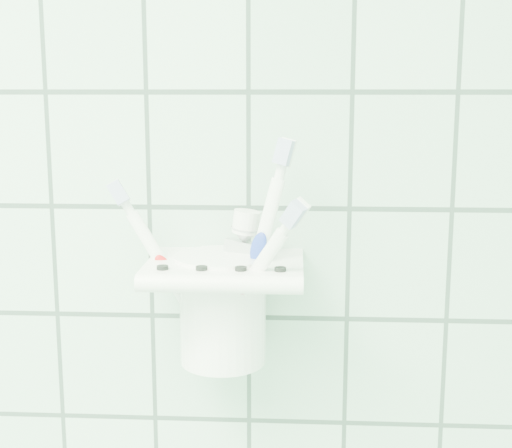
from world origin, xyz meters
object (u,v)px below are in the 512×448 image
at_px(toothbrush_pink, 217,257).
at_px(toothpaste_tube, 230,269).
at_px(toothbrush_blue, 231,247).
at_px(toothbrush_orange, 201,250).
at_px(cup, 223,304).
at_px(holder_bracket, 226,270).

xyz_separation_m(toothbrush_pink, toothpaste_tube, (0.01, 0.02, -0.02)).
distance_m(toothbrush_blue, toothbrush_orange, 0.03).
bearing_deg(toothpaste_tube, toothbrush_pink, -90.62).
xyz_separation_m(toothbrush_pink, toothbrush_orange, (-0.02, 0.01, 0.00)).
xyz_separation_m(cup, toothbrush_blue, (0.01, -0.01, 0.06)).
height_order(cup, toothpaste_tube, toothpaste_tube).
bearing_deg(holder_bracket, toothbrush_orange, 164.64).
relative_size(holder_bracket, toothbrush_blue, 0.68).
distance_m(cup, toothpaste_tube, 0.03).
xyz_separation_m(toothbrush_orange, toothpaste_tube, (0.03, 0.01, -0.02)).
distance_m(cup, toothbrush_orange, 0.05).
relative_size(holder_bracket, toothpaste_tube, 1.03).
xyz_separation_m(holder_bracket, toothbrush_pink, (-0.01, -0.00, 0.01)).
height_order(holder_bracket, toothbrush_pink, toothbrush_pink).
height_order(holder_bracket, cup, same).
xyz_separation_m(holder_bracket, toothpaste_tube, (0.00, 0.02, -0.00)).
height_order(toothbrush_blue, toothbrush_orange, toothbrush_blue).
bearing_deg(toothpaste_tube, cup, -89.64).
relative_size(holder_bracket, cup, 1.38).
bearing_deg(cup, toothpaste_tube, 67.71).
relative_size(toothbrush_pink, toothbrush_blue, 0.87).
distance_m(cup, toothbrush_pink, 0.05).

